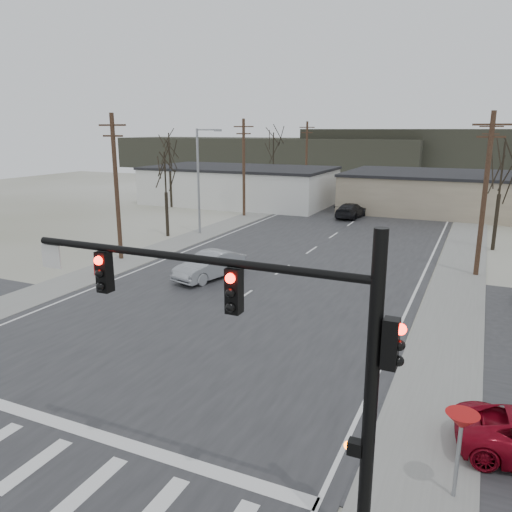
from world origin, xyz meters
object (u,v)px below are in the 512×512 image
(fire_hydrant, at_px, (96,269))
(car_far_a, at_px, (351,210))
(car_far_b, at_px, (401,188))
(traffic_signal_mast, at_px, (281,340))
(sedan_crossing, at_px, (210,265))

(fire_hydrant, distance_m, car_far_a, 28.94)
(car_far_b, bearing_deg, car_far_a, -68.82)
(fire_hydrant, xyz_separation_m, car_far_b, (10.67, 51.37, 0.25))
(traffic_signal_mast, distance_m, car_far_a, 42.67)
(car_far_b, bearing_deg, fire_hydrant, -77.42)
(car_far_a, bearing_deg, traffic_signal_mast, 107.38)
(traffic_signal_mast, relative_size, fire_hydrant, 10.29)
(traffic_signal_mast, distance_m, car_far_b, 66.11)
(sedan_crossing, height_order, car_far_a, sedan_crossing)
(car_far_a, distance_m, car_far_b, 24.03)
(traffic_signal_mast, bearing_deg, fire_hydrant, 141.87)
(fire_hydrant, bearing_deg, car_far_a, 71.13)
(sedan_crossing, relative_size, car_far_a, 0.95)
(fire_hydrant, xyz_separation_m, sedan_crossing, (6.84, 2.40, 0.41))
(fire_hydrant, relative_size, sedan_crossing, 0.18)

